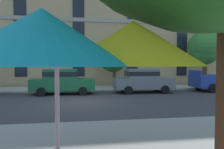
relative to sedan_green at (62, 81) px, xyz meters
name	(u,v)px	position (x,y,z in m)	size (l,w,h in m)	color
ground_plane	(79,103)	(1.18, -3.70, -0.95)	(120.00, 120.00, 0.00)	#38383A
sidewalk_far	(79,88)	(1.18, 3.10, -0.89)	(56.00, 3.60, 0.12)	#B2ADA3
apartment_building	(78,4)	(1.18, 11.29, 8.65)	(47.37, 12.08, 19.20)	tan
sedan_green	(62,81)	(0.00, 0.00, 0.00)	(4.40, 1.98, 1.78)	#195933
sedan_gray	(143,80)	(5.91, 0.00, 0.00)	(4.40, 1.98, 1.78)	slate
street_tree_middle	(114,57)	(4.31, 3.47, 1.82)	(2.61, 2.61, 4.06)	#4C3823
street_tree_right	(204,47)	(12.90, 3.32, 2.87)	(2.88, 3.05, 5.42)	#4C3823
patio_umbrella	(57,48)	(0.85, -12.70, 1.31)	(3.63, 3.63, 2.55)	silver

